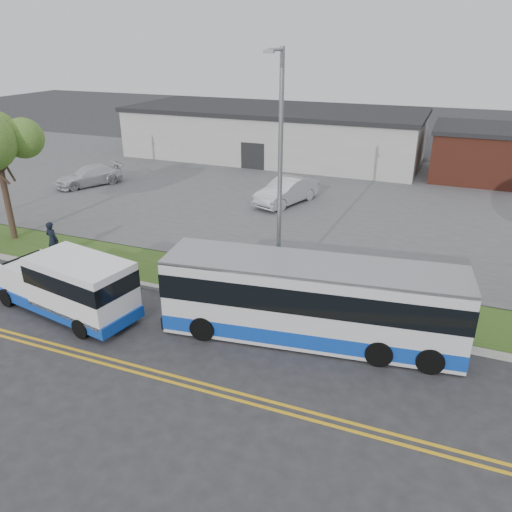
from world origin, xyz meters
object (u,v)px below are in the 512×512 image
at_px(streetlight_near, 279,170).
at_px(transit_bus, 311,301).
at_px(shuttle_bus, 71,284).
at_px(parked_car_a, 286,191).
at_px(pedestrian, 53,240).
at_px(parked_car_b, 89,176).

xyz_separation_m(streetlight_near, transit_bus, (2.21, -2.77, -3.78)).
xyz_separation_m(shuttle_bus, transit_bus, (8.86, 1.87, 0.15)).
bearing_deg(transit_bus, shuttle_bus, -175.41).
distance_m(shuttle_bus, parked_car_a, 16.50).
bearing_deg(pedestrian, parked_car_b, -54.67).
height_order(shuttle_bus, parked_car_b, shuttle_bus).
bearing_deg(pedestrian, streetlight_near, -172.28).
bearing_deg(streetlight_near, parked_car_b, 150.06).
height_order(parked_car_a, parked_car_b, parked_car_a).
xyz_separation_m(streetlight_near, parked_car_a, (-3.53, 11.56, -4.32)).
bearing_deg(pedestrian, parked_car_a, -117.90).
bearing_deg(shuttle_bus, parked_car_b, 137.36).
relative_size(streetlight_near, transit_bus, 0.90).
xyz_separation_m(pedestrian, parked_car_b, (-6.99, 11.23, -0.24)).
distance_m(transit_bus, pedestrian, 13.44).
xyz_separation_m(parked_car_a, parked_car_b, (-14.53, -1.16, -0.12)).
bearing_deg(streetlight_near, shuttle_bus, -145.12).
height_order(streetlight_near, parked_car_a, streetlight_near).
bearing_deg(transit_bus, parked_car_b, 139.68).
height_order(transit_bus, pedestrian, transit_bus).
bearing_deg(transit_bus, streetlight_near, 121.34).
bearing_deg(transit_bus, pedestrian, 164.38).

